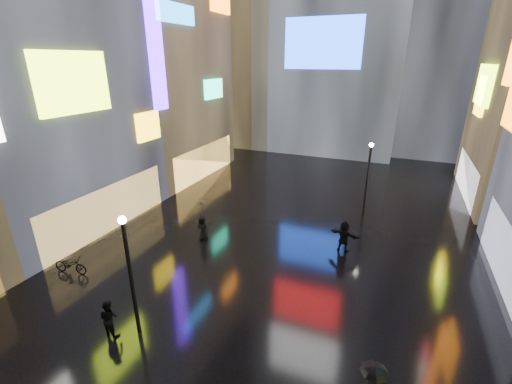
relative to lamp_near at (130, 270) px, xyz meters
The scene contains 12 objects.
ground 13.30m from the lamp_near, 75.23° to the left, with size 140.00×140.00×0.00m, color black.
building_left_mid 16.88m from the lamp_near, 152.67° to the left, with size 10.28×12.70×24.00m.
building_left_far 23.85m from the lamp_near, 124.35° to the left, with size 10.28×12.00×22.00m.
tower_flank_left 37.53m from the lamp_near, 107.20° to the left, with size 10.00×10.00×26.00m, color black.
lamp_near is the anchor object (origin of this frame).
lamp_far 17.09m from the lamp_near, 65.25° to the left, with size 0.30×0.30×5.20m.
pedestrian_1 2.39m from the lamp_near, 149.21° to the right, with size 0.79×0.61×1.62m, color black.
pedestrian_4 8.13m from the lamp_near, 101.40° to the left, with size 0.77×0.50×1.57m, color black.
pedestrian_5 11.89m from the lamp_near, 55.38° to the left, with size 1.75×0.56×1.89m, color black.
umbrella_1 9.07m from the lamp_near, ahead, with size 0.78×0.78×0.69m, color black.
umbrella_2 7.89m from the lamp_near, 101.40° to the left, with size 1.05×1.07×0.97m, color black.
bicycle 6.80m from the lamp_near, 162.26° to the left, with size 0.65×1.87×0.98m, color black.
Camera 1 is at (5.38, -0.89, 10.41)m, focal length 24.00 mm.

